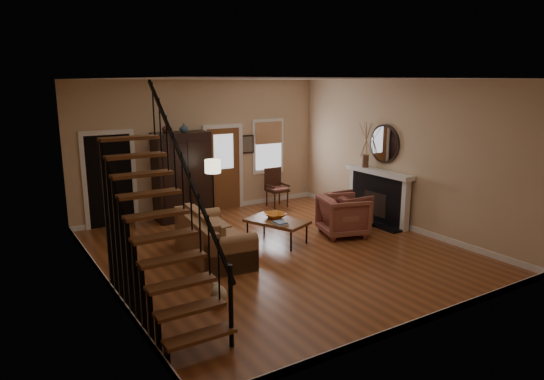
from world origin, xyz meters
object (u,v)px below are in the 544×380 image
coffee_table (277,231)px  side_chair (277,188)px  floor_lamp (213,194)px  sofa (214,237)px  armchair_right (348,209)px  armoire (182,176)px  armchair_left (343,216)px

coffee_table → side_chair: bearing=57.4°
side_chair → floor_lamp: bearing=-160.6°
sofa → armchair_right: bearing=9.1°
armoire → armchair_right: armoire is taller
armchair_left → side_chair: size_ratio=0.93×
floor_lamp → armchair_left: bearing=-44.0°
armoire → side_chair: bearing=-4.5°
armchair_right → sofa: bearing=96.3°
side_chair → armoire: bearing=175.5°
armchair_right → floor_lamp: 3.10m
coffee_table → side_chair: 2.92m
sofa → side_chair: size_ratio=2.08×
armchair_left → armoire: bearing=55.8°
armoire → sofa: (-0.49, -2.73, -0.66)m
coffee_table → floor_lamp: floor_lamp is taller
coffee_table → armchair_right: 2.03m
sofa → armchair_left: armchair_left is taller
armoire → coffee_table: size_ratio=1.68×
sofa → side_chair: bearing=45.6°
sofa → coffee_table: (1.47, 0.08, -0.16)m
armoire → sofa: bearing=-100.1°
coffee_table → armchair_right: size_ratio=1.47×
sofa → floor_lamp: (0.83, 1.75, 0.38)m
armoire → sofa: 2.85m
armchair_right → floor_lamp: size_ratio=0.55×
coffee_table → armchair_right: (2.02, 0.12, 0.15)m
armoire → sofa: size_ratio=0.99×
armoire → armchair_right: 3.98m
armchair_left → floor_lamp: bearing=62.6°
armoire → armchair_right: size_ratio=2.47×
armoire → armchair_right: (3.00, -2.53, -0.66)m
sofa → armchair_right: size_ratio=2.49×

